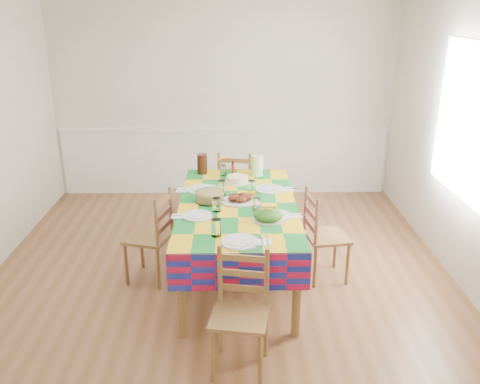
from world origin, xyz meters
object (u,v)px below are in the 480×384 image
dining_table (238,212)px  chair_right (323,236)px  meat_platter (240,199)px  green_pitcher (257,165)px  chair_left (152,237)px  tea_pitcher (202,164)px  chair_far (236,189)px  chair_near (240,313)px

dining_table → chair_right: 0.84m
meat_platter → chair_right: size_ratio=0.43×
green_pitcher → chair_left: size_ratio=0.25×
tea_pitcher → chair_far: 0.69m
green_pitcher → tea_pitcher: size_ratio=1.02×
dining_table → green_pitcher: 0.86m
green_pitcher → chair_left: bearing=-141.3°
tea_pitcher → chair_right: (1.18, -0.88, -0.45)m
tea_pitcher → dining_table: bearing=-66.8°
tea_pitcher → chair_right: tea_pitcher is taller
dining_table → tea_pitcher: size_ratio=9.26×
meat_platter → chair_far: 1.29m
chair_left → tea_pitcher: bearing=169.6°
green_pitcher → chair_right: 1.10m
chair_near → chair_left: 1.49m
dining_table → tea_pitcher: tea_pitcher is taller
dining_table → green_pitcher: (0.21, 0.80, 0.20)m
chair_far → chair_right: bearing=130.8°
green_pitcher → tea_pitcher: green_pitcher is taller
tea_pitcher → chair_far: tea_pitcher is taller
meat_platter → chair_near: bearing=-90.6°
meat_platter → chair_left: size_ratio=0.43×
meat_platter → tea_pitcher: 0.94m
tea_pitcher → chair_near: tea_pitcher is taller
chair_far → meat_platter: bearing=99.4°
chair_left → chair_far: bearing=163.5°
dining_table → chair_right: size_ratio=2.25×
dining_table → chair_near: chair_near is taller
chair_right → meat_platter: bearing=78.9°
tea_pitcher → chair_near: 2.21m
dining_table → chair_left: (-0.80, -0.01, -0.25)m
dining_table → chair_far: (-0.01, 1.26, -0.23)m
tea_pitcher → chair_right: 1.53m
meat_platter → tea_pitcher: bearing=114.9°
meat_platter → green_pitcher: green_pitcher is taller
green_pitcher → chair_near: 2.13m
meat_platter → chair_far: size_ratio=0.41×
chair_far → chair_right: 1.50m
chair_near → chair_right: 1.49m
dining_table → green_pitcher: green_pitcher is taller
meat_platter → chair_right: bearing=-2.1°
tea_pitcher → chair_left: (-0.43, -0.88, -0.44)m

